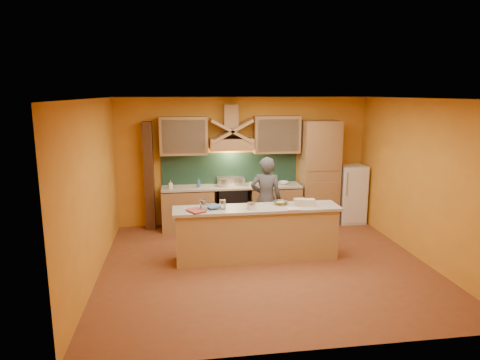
{
  "coord_description": "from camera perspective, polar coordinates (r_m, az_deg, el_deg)",
  "views": [
    {
      "loc": [
        -1.42,
        -6.73,
        2.89
      ],
      "look_at": [
        -0.31,
        0.9,
        1.31
      ],
      "focal_mm": 32.0,
      "sensor_mm": 36.0,
      "label": 1
    }
  ],
  "objects": [
    {
      "name": "mixing_bowl",
      "position": [
        7.62,
        5.43,
        -3.02
      ],
      "size": [
        0.33,
        0.33,
        0.06
      ],
      "primitive_type": "imported",
      "rotation": [
        0.0,
        0.0,
        0.41
      ],
      "color": "silver",
      "rests_on": "island_top"
    },
    {
      "name": "grocery_bag_b",
      "position": [
        7.58,
        9.18,
        -2.97
      ],
      "size": [
        0.21,
        0.17,
        0.12
      ],
      "primitive_type": "cube",
      "rotation": [
        0.0,
        0.0,
        -0.09
      ],
      "color": "beige",
      "rests_on": "island_top"
    },
    {
      "name": "book_upper",
      "position": [
        7.32,
        -4.4,
        -3.59
      ],
      "size": [
        0.28,
        0.34,
        0.02
      ],
      "primitive_type": "imported",
      "rotation": [
        0.0,
        0.0,
        0.29
      ],
      "color": "#446996",
      "rests_on": "island_top"
    },
    {
      "name": "soap_bottle_b",
      "position": [
        9.09,
        -5.56,
        -0.3
      ],
      "size": [
        0.11,
        0.11,
        0.22
      ],
      "primitive_type": "imported",
      "rotation": [
        0.0,
        0.0,
        0.45
      ],
      "color": "#366395",
      "rests_on": "counter_top"
    },
    {
      "name": "backsplash",
      "position": [
        9.43,
        -1.33,
        1.56
      ],
      "size": [
        3.0,
        0.03,
        0.7
      ],
      "primitive_type": "cube",
      "color": "#163226",
      "rests_on": "wall_back"
    },
    {
      "name": "pantry_column",
      "position": [
        9.61,
        10.51,
        0.94
      ],
      "size": [
        0.8,
        0.6,
        2.3
      ],
      "primitive_type": "cube",
      "color": "#A5794B",
      "rests_on": "floor"
    },
    {
      "name": "kitchen_scale",
      "position": [
        7.27,
        1.51,
        -3.57
      ],
      "size": [
        0.14,
        0.14,
        0.09
      ],
      "primitive_type": "cube",
      "rotation": [
        0.0,
        0.0,
        0.39
      ],
      "color": "white",
      "rests_on": "island_top"
    },
    {
      "name": "floor",
      "position": [
        7.46,
        3.4,
        -11.22
      ],
      "size": [
        5.5,
        5.0,
        0.01
      ],
      "primitive_type": "cube",
      "color": "brown",
      "rests_on": "ground"
    },
    {
      "name": "jar_small",
      "position": [
        7.29,
        -2.33,
        -3.28
      ],
      "size": [
        0.13,
        0.13,
        0.16
      ],
      "primitive_type": "cylinder",
      "rotation": [
        0.0,
        0.0,
        0.3
      ],
      "color": "silver",
      "rests_on": "island_top"
    },
    {
      "name": "counter_top",
      "position": [
        9.22,
        -1.11,
        -0.89
      ],
      "size": [
        3.0,
        0.62,
        0.04
      ],
      "primitive_type": "cube",
      "color": "#B6AD9A",
      "rests_on": "base_cabinet_left"
    },
    {
      "name": "upper_cabinet_left",
      "position": [
        9.1,
        -7.52,
        5.87
      ],
      "size": [
        1.0,
        0.35,
        0.8
      ],
      "primitive_type": "cube",
      "color": "#A5794B",
      "rests_on": "wall_back"
    },
    {
      "name": "island_body",
      "position": [
        7.56,
        2.24,
        -7.33
      ],
      "size": [
        2.8,
        0.55,
        0.88
      ],
      "primitive_type": "cube",
      "color": "tan",
      "rests_on": "floor"
    },
    {
      "name": "hood_chimney",
      "position": [
        9.17,
        -1.26,
        8.51
      ],
      "size": [
        0.3,
        0.3,
        0.5
      ],
      "primitive_type": "cube",
      "color": "#A5794B",
      "rests_on": "wall_back"
    },
    {
      "name": "wall_left",
      "position": [
        7.03,
        -19.0,
        -1.31
      ],
      "size": [
        0.02,
        5.0,
        2.8
      ],
      "primitive_type": "cube",
      "color": "orange",
      "rests_on": "floor"
    },
    {
      "name": "cloth",
      "position": [
        7.33,
        7.13,
        -3.84
      ],
      "size": [
        0.23,
        0.17,
        0.02
      ],
      "primitive_type": "cube",
      "rotation": [
        0.0,
        0.0,
        -0.01
      ],
      "color": "beige",
      "rests_on": "island_top"
    },
    {
      "name": "stove",
      "position": [
        9.33,
        -1.1,
        -3.59
      ],
      "size": [
        0.6,
        0.58,
        0.9
      ],
      "primitive_type": "cube",
      "color": "black",
      "rests_on": "floor"
    },
    {
      "name": "jar_large",
      "position": [
        7.22,
        -4.86,
        -3.36
      ],
      "size": [
        0.17,
        0.17,
        0.18
      ],
      "primitive_type": "cylinder",
      "rotation": [
        0.0,
        0.0,
        -0.3
      ],
      "color": "silver",
      "rests_on": "island_top"
    },
    {
      "name": "wall_back",
      "position": [
        9.46,
        0.46,
        2.51
      ],
      "size": [
        5.5,
        0.02,
        2.8
      ],
      "primitive_type": "cube",
      "color": "orange",
      "rests_on": "floor"
    },
    {
      "name": "pot_large",
      "position": [
        9.18,
        -2.27,
        -0.43
      ],
      "size": [
        0.23,
        0.23,
        0.16
      ],
      "primitive_type": "cylinder",
      "rotation": [
        0.0,
        0.0,
        -0.01
      ],
      "color": "silver",
      "rests_on": "stove"
    },
    {
      "name": "soap_bottle_a",
      "position": [
        9.06,
        -9.26,
        -0.58
      ],
      "size": [
        0.1,
        0.1,
        0.17
      ],
      "primitive_type": "imported",
      "rotation": [
        0.0,
        0.0,
        0.34
      ],
      "color": "white",
      "rests_on": "counter_top"
    },
    {
      "name": "dish_rack",
      "position": [
        9.09,
        2.34,
        -0.63
      ],
      "size": [
        0.32,
        0.27,
        0.1
      ],
      "primitive_type": "cube",
      "rotation": [
        0.0,
        0.0,
        0.22
      ],
      "color": "silver",
      "rests_on": "counter_top"
    },
    {
      "name": "wall_front",
      "position": [
        4.71,
        9.79,
        -7.05
      ],
      "size": [
        5.5,
        0.02,
        2.8
      ],
      "primitive_type": "cube",
      "color": "orange",
      "rests_on": "floor"
    },
    {
      "name": "range_hood",
      "position": [
        9.12,
        -1.17,
        4.83
      ],
      "size": [
        0.92,
        0.5,
        0.24
      ],
      "primitive_type": "cube",
      "color": "#A5794B",
      "rests_on": "wall_back"
    },
    {
      "name": "wall_right",
      "position": [
        8.06,
        23.06,
        -0.02
      ],
      "size": [
        0.02,
        5.0,
        2.8
      ],
      "primitive_type": "cube",
      "color": "orange",
      "rests_on": "floor"
    },
    {
      "name": "upper_cabinet_right",
      "position": [
        9.35,
        4.9,
        6.07
      ],
      "size": [
        1.0,
        0.35,
        0.8
      ],
      "primitive_type": "cube",
      "color": "#A5794B",
      "rests_on": "wall_back"
    },
    {
      "name": "bowl_back",
      "position": [
        9.4,
        5.83,
        -0.38
      ],
      "size": [
        0.23,
        0.23,
        0.07
      ],
      "primitive_type": "imported",
      "rotation": [
        0.0,
        0.0,
        -0.09
      ],
      "color": "white",
      "rests_on": "counter_top"
    },
    {
      "name": "base_cabinet_right",
      "position": [
        9.5,
        4.61,
        -3.48
      ],
      "size": [
        1.1,
        0.6,
        0.86
      ],
      "primitive_type": "cube",
      "color": "#A5794B",
      "rests_on": "floor"
    },
    {
      "name": "book_lower",
      "position": [
        7.12,
        -6.69,
        -4.24
      ],
      "size": [
        0.36,
        0.39,
        0.03
      ],
      "primitive_type": "imported",
      "rotation": [
        0.0,
        0.0,
        0.5
      ],
      "color": "#B2463F",
      "rests_on": "island_top"
    },
    {
      "name": "grocery_bag_a",
      "position": [
        7.57,
        7.96,
        -2.94
      ],
      "size": [
        0.19,
        0.15,
        0.12
      ],
      "primitive_type": "cube",
      "rotation": [
        0.0,
        0.0,
        0.02
      ],
      "color": "beige",
      "rests_on": "island_top"
    },
    {
      "name": "ceiling",
      "position": [
        6.88,
        3.69,
        10.8
      ],
      "size": [
        5.5,
        5.0,
        0.01
      ],
      "primitive_type": "cube",
      "color": "white",
      "rests_on": "wall_back"
    },
    {
      "name": "trim_column_left",
      "position": [
        9.27,
        -12.02,
        0.5
      ],
      "size": [
        0.2,
        0.3,
        2.3
      ],
      "primitive_type": "cube",
      "color": "#472816",
      "rests_on": "floor"
    },
    {
      "name": "pot_small",
      "position": [
        9.25,
        0.04,
        -0.36
      ],
      "size": [
        0.28,
        0.28,
        0.16
      ],
      "primitive_type": "cylinder",
      "rotation": [
        0.0,
        0.0,
        0.32
      ],
      "color": "silver",
      "rests_on": "stove"
    },
    {
      "name": "fridge",
      "position": [
        9.97,
        14.49,
        -1.78
      ],
      "size": [
        0.58,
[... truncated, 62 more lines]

